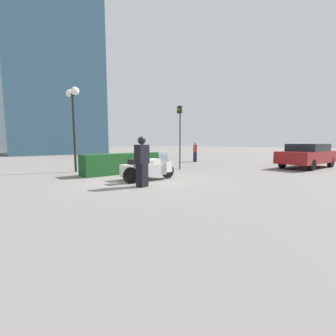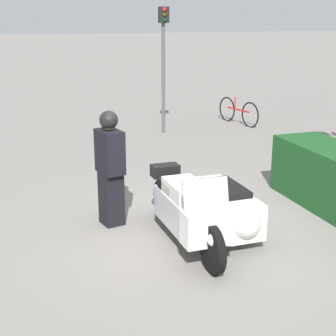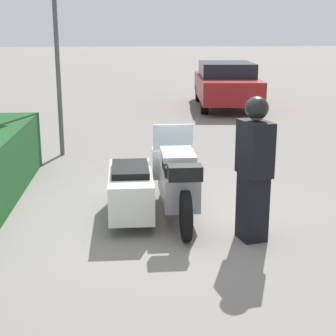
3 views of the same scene
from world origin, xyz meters
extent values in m
plane|color=slate|center=(0.00, 0.00, 0.00)|extent=(160.00, 160.00, 0.00)
cylinder|color=black|center=(1.33, -0.25, 0.31)|extent=(0.62, 0.11, 0.62)
cylinder|color=black|center=(-0.56, -0.27, 0.31)|extent=(0.62, 0.11, 0.62)
cylinder|color=black|center=(0.19, 0.39, 0.24)|extent=(0.48, 0.11, 0.48)
cube|color=#B7B7BC|center=(0.38, -0.26, 0.44)|extent=(1.34, 0.47, 0.45)
cube|color=silver|center=(0.38, -0.26, 0.77)|extent=(0.73, 0.44, 0.24)
cube|color=black|center=(0.08, -0.26, 0.75)|extent=(0.54, 0.44, 0.12)
cube|color=silver|center=(1.14, -0.25, 0.53)|extent=(0.33, 0.62, 0.44)
cube|color=silver|center=(1.09, -0.25, 0.95)|extent=(0.12, 0.60, 0.40)
sphere|color=white|center=(1.38, -0.25, 0.46)|extent=(0.18, 0.18, 0.18)
cube|color=silver|center=(0.25, 0.39, 0.39)|extent=(1.51, 0.59, 0.50)
sphere|color=silver|center=(0.89, 0.40, 0.42)|extent=(0.48, 0.48, 0.48)
cube|color=black|center=(0.25, 0.39, 0.68)|extent=(0.83, 0.50, 0.09)
cube|color=black|center=(-0.44, -0.27, 0.82)|extent=(0.24, 0.42, 0.18)
cube|color=black|center=(-0.60, -1.07, 0.41)|extent=(0.39, 0.36, 0.82)
cube|color=black|center=(-0.60, -1.07, 1.14)|extent=(0.53, 0.39, 0.65)
sphere|color=tan|center=(-0.60, -1.07, 1.57)|extent=(0.22, 0.22, 0.22)
sphere|color=black|center=(-0.60, -1.07, 1.61)|extent=(0.28, 0.28, 0.28)
cylinder|color=#4C4C4C|center=(-6.36, 1.66, 1.43)|extent=(0.09, 0.09, 2.86)
cube|color=black|center=(-6.30, 1.66, 3.06)|extent=(0.15, 0.26, 0.40)
sphere|color=red|center=(-6.23, 1.66, 3.19)|extent=(0.11, 0.11, 0.11)
sphere|color=#462D06|center=(-6.23, 1.66, 3.06)|extent=(0.11, 0.11, 0.11)
sphere|color=#07350F|center=(-6.23, 1.66, 2.93)|extent=(0.11, 0.11, 0.11)
torus|color=black|center=(-6.23, 4.20, 0.35)|extent=(0.72, 0.19, 0.73)
torus|color=black|center=(-7.28, 3.98, 0.35)|extent=(0.72, 0.19, 0.73)
cylinder|color=#B21E1E|center=(-6.76, 4.09, 0.42)|extent=(0.95, 0.25, 0.05)
cylinder|color=#B21E1E|center=(-6.91, 4.06, 0.59)|extent=(0.04, 0.04, 0.35)
camera|label=1|loc=(-5.06, -7.45, 1.51)|focal=24.00mm
camera|label=2|loc=(6.60, -2.62, 3.08)|focal=55.00mm
camera|label=3|loc=(-6.40, 0.39, 2.47)|focal=55.00mm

